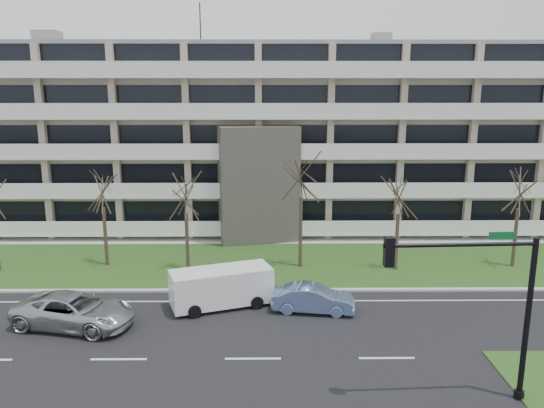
{
  "coord_description": "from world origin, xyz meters",
  "views": [
    {
      "loc": [
        0.66,
        -21.62,
        11.92
      ],
      "look_at": [
        0.94,
        10.0,
        4.87
      ],
      "focal_mm": 35.0,
      "sensor_mm": 36.0,
      "label": 1
    }
  ],
  "objects_px": {
    "blue_sedan": "(313,299)",
    "white_van": "(222,284)",
    "traffic_signal": "(480,294)",
    "silver_pickup": "(74,311)"
  },
  "relations": [
    {
      "from": "white_van",
      "to": "traffic_signal",
      "type": "xyz_separation_m",
      "value": [
        10.38,
        -9.12,
        3.1
      ]
    },
    {
      "from": "blue_sedan",
      "to": "silver_pickup",
      "type": "bearing_deg",
      "value": 106.04
    },
    {
      "from": "silver_pickup",
      "to": "white_van",
      "type": "bearing_deg",
      "value": -58.27
    },
    {
      "from": "silver_pickup",
      "to": "white_van",
      "type": "distance_m",
      "value": 7.71
    },
    {
      "from": "silver_pickup",
      "to": "blue_sedan",
      "type": "bearing_deg",
      "value": -69.19
    },
    {
      "from": "traffic_signal",
      "to": "silver_pickup",
      "type": "bearing_deg",
      "value": 156.79
    },
    {
      "from": "blue_sedan",
      "to": "traffic_signal",
      "type": "xyz_separation_m",
      "value": [
        5.44,
        -8.34,
        3.65
      ]
    },
    {
      "from": "blue_sedan",
      "to": "white_van",
      "type": "relative_size",
      "value": 0.76
    },
    {
      "from": "silver_pickup",
      "to": "white_van",
      "type": "relative_size",
      "value": 1.04
    },
    {
      "from": "blue_sedan",
      "to": "white_van",
      "type": "height_order",
      "value": "white_van"
    }
  ]
}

